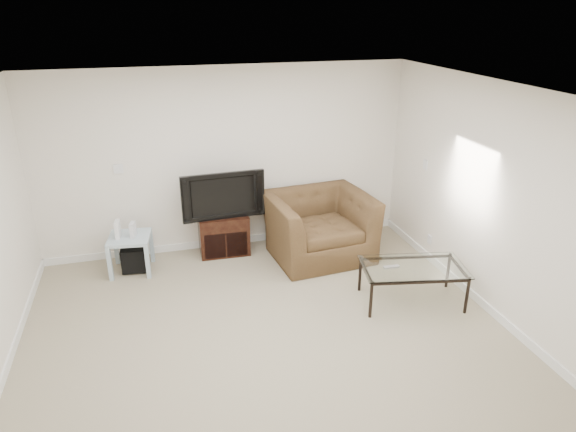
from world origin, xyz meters
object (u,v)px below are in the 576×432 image
object	(u,v)px
television	(222,193)
recliner	(319,216)
side_table	(131,254)
coffee_table	(412,284)
subwoofer	(135,258)
tv_stand	(224,233)

from	to	relation	value
television	recliner	bearing A→B (deg)	-21.54
side_table	coffee_table	bearing A→B (deg)	-27.78
subwoofer	coffee_table	size ratio (longest dim) A/B	0.27
tv_stand	coffee_table	bearing A→B (deg)	-43.25
subwoofer	side_table	bearing A→B (deg)	-154.20
subwoofer	coffee_table	xyz separation A→B (m)	(3.07, -1.65, 0.05)
tv_stand	side_table	distance (m)	1.25
subwoofer	recliner	bearing A→B (deg)	-5.55
tv_stand	recliner	xyz separation A→B (m)	(1.23, -0.45, 0.30)
tv_stand	recliner	distance (m)	1.35
television	coffee_table	size ratio (longest dim) A/B	0.88
television	tv_stand	bearing A→B (deg)	85.78
side_table	tv_stand	bearing A→B (deg)	10.60
recliner	side_table	bearing A→B (deg)	169.55
tv_stand	television	xyz separation A→B (m)	(-0.00, -0.03, 0.60)
television	side_table	bearing A→B (deg)	-173.29
subwoofer	coffee_table	world-z (taller)	coffee_table
side_table	recliner	distance (m)	2.49
tv_stand	side_table	bearing A→B (deg)	-167.82
tv_stand	television	world-z (taller)	television
coffee_table	side_table	bearing A→B (deg)	152.22
side_table	subwoofer	bearing A→B (deg)	25.80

